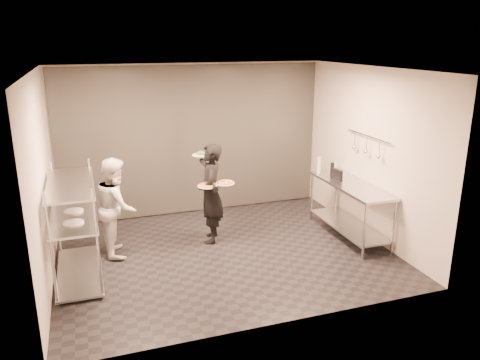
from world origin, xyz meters
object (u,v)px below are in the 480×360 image
object	(u,v)px
prep_counter	(350,201)
bottle_green	(319,165)
pos_monitor	(337,175)
bottle_clear	(336,166)
chef	(116,206)
bottle_dark	(332,169)
pizza_plate_far	(225,183)
pizza_plate_near	(207,185)
pass_rack	(75,224)
salad_plate	(201,154)
waiter	(211,193)

from	to	relation	value
prep_counter	bottle_green	distance (m)	0.93
pos_monitor	bottle_clear	distance (m)	0.61
bottle_clear	chef	bearing A→B (deg)	-176.65
bottle_dark	pizza_plate_far	bearing A→B (deg)	-175.56
pizza_plate_near	bottle_green	xyz separation A→B (m)	(2.18, 0.44, 0.04)
pass_rack	chef	distance (m)	0.83
chef	bottle_clear	world-z (taller)	chef
chef	bottle_dark	distance (m)	3.68
pass_rack	bottle_clear	world-z (taller)	pass_rack
pass_rack	salad_plate	bearing A→B (deg)	23.84
prep_counter	chef	size ratio (longest dim) A/B	1.18
prep_counter	chef	world-z (taller)	chef
pizza_plate_near	pass_rack	bearing A→B (deg)	-169.58
chef	pos_monitor	bearing A→B (deg)	-92.98
waiter	bottle_dark	bearing A→B (deg)	107.67
bottle_green	bottle_clear	bearing A→B (deg)	0.00
prep_counter	pass_rack	bearing A→B (deg)	-179.97
pass_rack	waiter	distance (m)	2.16
pass_rack	waiter	size ratio (longest dim) A/B	0.98
waiter	pizza_plate_far	bearing A→B (deg)	64.83
pass_rack	pizza_plate_near	bearing A→B (deg)	10.42
chef	bottle_dark	world-z (taller)	chef
pass_rack	pos_monitor	xyz separation A→B (m)	(4.21, 0.27, 0.25)
pass_rack	chef	size ratio (longest dim) A/B	1.05
pos_monitor	salad_plate	bearing A→B (deg)	159.23
pizza_plate_far	pos_monitor	xyz separation A→B (m)	(1.93, -0.10, -0.02)
pizza_plate_near	pos_monitor	bearing A→B (deg)	-2.54
pass_rack	waiter	bearing A→B (deg)	14.73
pos_monitor	bottle_dark	distance (m)	0.26
bottle_green	bottle_dark	size ratio (longest dim) A/B	1.17
pizza_plate_far	bottle_dark	size ratio (longest dim) A/B	1.25
bottle_green	bottle_clear	xyz separation A→B (m)	(0.34, 0.00, -0.05)
bottle_dark	chef	bearing A→B (deg)	179.18
prep_counter	bottle_dark	distance (m)	0.67
pizza_plate_far	salad_plate	world-z (taller)	salad_plate
pass_rack	bottle_clear	size ratio (longest dim) A/B	9.37
pizza_plate_near	bottle_green	bearing A→B (deg)	11.39
waiter	salad_plate	xyz separation A→B (m)	(-0.07, 0.34, 0.58)
pos_monitor	bottle_clear	bearing A→B (deg)	57.11
waiter	pos_monitor	world-z (taller)	waiter
pass_rack	bottle_green	distance (m)	4.24
bottle_green	bottle_dark	bearing A→B (deg)	-68.97
pass_rack	pizza_plate_near	size ratio (longest dim) A/B	5.22
bottle_clear	pass_rack	bearing A→B (deg)	-169.88
chef	salad_plate	xyz separation A→B (m)	(1.42, 0.32, 0.64)
pizza_plate_far	bottle_green	distance (m)	1.93
pass_rack	pizza_plate_near	world-z (taller)	pass_rack
chef	pizza_plate_far	distance (m)	1.71
prep_counter	salad_plate	bearing A→B (deg)	158.93
pos_monitor	bottle_green	xyz separation A→B (m)	(-0.05, 0.54, 0.04)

